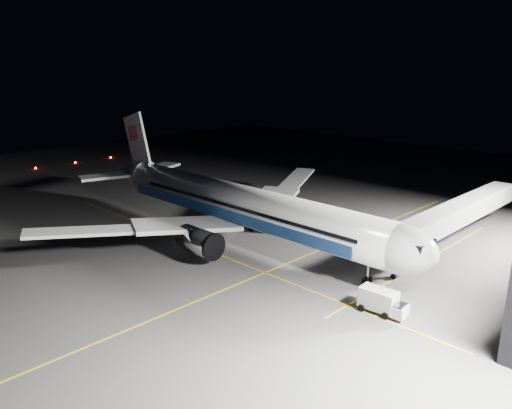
{
  "coord_description": "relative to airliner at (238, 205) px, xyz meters",
  "views": [
    {
      "loc": [
        48.43,
        -46.41,
        24.33
      ],
      "look_at": [
        2.77,
        -0.23,
        6.0
      ],
      "focal_mm": 35.0,
      "sensor_mm": 36.0,
      "label": 1
    }
  ],
  "objects": [
    {
      "name": "airliner",
      "position": [
        0.0,
        0.0,
        0.0
      ],
      "size": [
        61.48,
        54.22,
        16.64
      ],
      "color": "silver",
      "rests_on": "ground"
    },
    {
      "name": "guide_line_side",
      "position": [
        23.08,
        10.0,
        -5.16
      ],
      "size": [
        0.25,
        40.0,
        0.01
      ],
      "primitive_type": "cube",
      "color": "gold",
      "rests_on": "ground"
    },
    {
      "name": "baggage_tug",
      "position": [
        -6.93,
        7.99,
        -4.24
      ],
      "size": [
        3.22,
        2.83,
        1.99
      ],
      "rotation": [
        0.0,
        0.0,
        0.27
      ],
      "color": "black",
      "rests_on": "ground"
    },
    {
      "name": "safety_cone_c",
      "position": [
        -5.4,
        13.41,
        -4.87
      ],
      "size": [
        0.39,
        0.39,
        0.58
      ],
      "primitive_type": "cone",
      "color": "#FE650A",
      "rests_on": "ground"
    },
    {
      "name": "taxiway_lights",
      "position": [
        -70.92,
        0.0,
        -4.94
      ],
      "size": [
        0.44,
        60.44,
        0.44
      ],
      "color": "#FF140A",
      "rests_on": "ground"
    },
    {
      "name": "service_truck",
      "position": [
        26.49,
        -5.04,
        -3.84
      ],
      "size": [
        4.99,
        2.44,
        2.48
      ],
      "rotation": [
        0.0,
        0.0,
        0.07
      ],
      "color": "silver",
      "rests_on": "ground"
    },
    {
      "name": "jet_bridge",
      "position": [
        23.08,
        18.06,
        -0.58
      ],
      "size": [
        3.6,
        34.4,
        6.3
      ],
      "color": "#B2B2B7",
      "rests_on": "ground"
    },
    {
      "name": "safety_cone_a",
      "position": [
        6.17,
        6.14,
        -4.9
      ],
      "size": [
        0.35,
        0.35,
        0.52
      ],
      "primitive_type": "cone",
      "color": "#FE650A",
      "rests_on": "ground"
    },
    {
      "name": "safety_cone_b",
      "position": [
        1.39,
        13.94,
        -4.84
      ],
      "size": [
        0.43,
        0.43,
        0.65
      ],
      "primitive_type": "cone",
      "color": "#FE650A",
      "rests_on": "ground"
    },
    {
      "name": "ground",
      "position": [
        1.08,
        0.0,
        -5.16
      ],
      "size": [
        200.0,
        200.0,
        0.0
      ],
      "primitive_type": "plane",
      "color": "#4C4C4F",
      "rests_on": "ground"
    },
    {
      "name": "guide_line_main",
      "position": [
        11.08,
        0.0,
        -5.16
      ],
      "size": [
        0.25,
        80.0,
        0.01
      ],
      "primitive_type": "cube",
      "color": "gold",
      "rests_on": "ground"
    },
    {
      "name": "guide_line_cross",
      "position": [
        1.08,
        -6.0,
        -5.16
      ],
      "size": [
        70.0,
        0.25,
        0.01
      ],
      "primitive_type": "cube",
      "color": "gold",
      "rests_on": "ground"
    }
  ]
}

